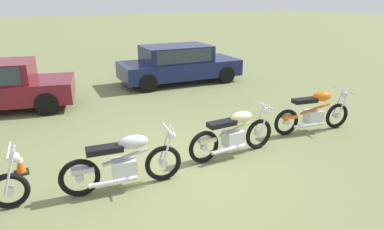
# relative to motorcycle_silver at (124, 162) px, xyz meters

# --- Properties ---
(ground_plane) EXTENTS (120.00, 120.00, 0.00)m
(ground_plane) POSITION_rel_motorcycle_silver_xyz_m (1.24, 0.17, -0.49)
(ground_plane) COLOR olive
(motorcycle_silver) EXTENTS (2.10, 0.64, 1.02)m
(motorcycle_silver) POSITION_rel_motorcycle_silver_xyz_m (0.00, 0.00, 0.00)
(motorcycle_silver) COLOR black
(motorcycle_silver) RESTS_ON ground
(motorcycle_cream) EXTENTS (2.06, 0.64, 1.02)m
(motorcycle_cream) POSITION_rel_motorcycle_silver_xyz_m (2.40, 0.16, -0.00)
(motorcycle_cream) COLOR black
(motorcycle_cream) RESTS_ON ground
(motorcycle_orange) EXTENTS (2.09, 0.71, 1.02)m
(motorcycle_orange) POSITION_rel_motorcycle_silver_xyz_m (4.90, 0.33, 0.01)
(motorcycle_orange) COLOR black
(motorcycle_orange) RESTS_ON ground
(car_navy) EXTENTS (4.65, 2.17, 1.43)m
(car_navy) POSITION_rel_motorcycle_silver_xyz_m (4.22, 6.43, 0.31)
(car_navy) COLOR #161E4C
(car_navy) RESTS_ON ground
(traffic_cone) EXTENTS (0.25, 0.25, 0.49)m
(traffic_cone) POSITION_rel_motorcycle_silver_xyz_m (-1.58, 1.42, -0.26)
(traffic_cone) COLOR #EA590F
(traffic_cone) RESTS_ON ground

